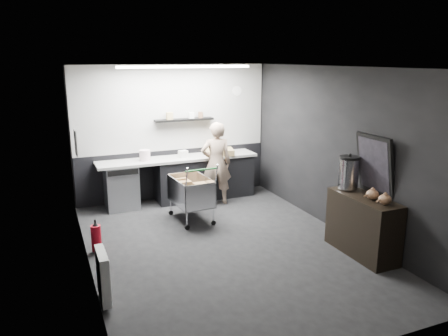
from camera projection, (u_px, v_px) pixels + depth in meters
name	position (u px, v px, depth m)	size (l,w,h in m)	color
floor	(226.00, 247.00, 6.72)	(5.50, 5.50, 0.00)	black
ceiling	(226.00, 67.00, 6.06)	(5.50, 5.50, 0.00)	white
wall_back	(173.00, 133.00, 8.85)	(5.50, 5.50, 0.00)	black
wall_front	(344.00, 227.00, 3.93)	(5.50, 5.50, 0.00)	black
wall_left	(83.00, 175.00, 5.65)	(5.50, 5.50, 0.00)	black
wall_right	(338.00, 151.00, 7.14)	(5.50, 5.50, 0.00)	black
kitchen_wall_panel	(173.00, 108.00, 8.71)	(3.95, 0.02, 1.70)	#AFAEAA
dado_panel	(175.00, 173.00, 9.04)	(3.95, 0.02, 1.00)	black
floating_shelf	(184.00, 120.00, 8.74)	(1.20, 0.22, 0.04)	black
wall_clock	(237.00, 91.00, 9.15)	(0.20, 0.20, 0.03)	white
poster	(76.00, 142.00, 6.77)	(0.02, 0.30, 0.40)	silver
poster_red_band	(76.00, 138.00, 6.75)	(0.01, 0.22, 0.10)	red
radiator	(103.00, 276.00, 5.11)	(0.10, 0.50, 0.60)	white
ceiling_strip	(185.00, 67.00, 7.72)	(2.40, 0.20, 0.04)	white
prep_counter	(185.00, 178.00, 8.83)	(3.20, 0.61, 0.90)	black
person	(216.00, 163.00, 8.52)	(0.60, 0.39, 1.64)	beige
shopping_cart	(191.00, 193.00, 7.71)	(0.63, 0.99, 1.06)	silver
sideboard	(362.00, 217.00, 6.38)	(0.51, 1.18, 1.77)	black
fire_extinguisher	(96.00, 237.00, 6.48)	(0.15, 0.15, 0.49)	#AF0B1B
cardboard_box	(219.00, 152.00, 8.92)	(0.57, 0.43, 0.11)	tan
pink_tub	(145.00, 155.00, 8.39)	(0.21, 0.21, 0.21)	white
white_container	(183.00, 154.00, 8.64)	(0.16, 0.13, 0.14)	white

